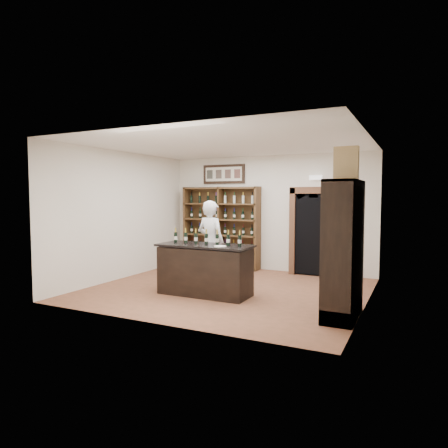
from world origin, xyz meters
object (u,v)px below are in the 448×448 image
at_px(wine_shelf, 222,227).
at_px(shopkeeper, 211,243).
at_px(counter_bottle_0, 176,237).
at_px(side_cabinet, 345,271).
at_px(wine_crate, 346,163).
at_px(tasting_counter, 205,270).

xyz_separation_m(wine_shelf, shopkeeper, (0.79, -2.10, -0.17)).
height_order(counter_bottle_0, shopkeeper, shopkeeper).
relative_size(side_cabinet, wine_crate, 4.14).
xyz_separation_m(wine_shelf, tasting_counter, (1.10, -2.93, -0.61)).
relative_size(tasting_counter, shopkeeper, 1.02).
relative_size(wine_shelf, side_cabinet, 1.00).
height_order(side_cabinet, shopkeeper, side_cabinet).
distance_m(wine_shelf, counter_bottle_0, 2.89).
bearing_deg(wine_crate, wine_shelf, 140.07).
relative_size(tasting_counter, wine_crate, 3.54).
bearing_deg(shopkeeper, tasting_counter, 121.04).
height_order(wine_shelf, counter_bottle_0, wine_shelf).
bearing_deg(side_cabinet, wine_shelf, 139.79).
bearing_deg(side_cabinet, shopkeeper, 159.46).
relative_size(counter_bottle_0, shopkeeper, 0.16).
relative_size(tasting_counter, counter_bottle_0, 6.27).
height_order(shopkeeper, wine_crate, wine_crate).
distance_m(wine_shelf, tasting_counter, 3.19).
bearing_deg(shopkeeper, counter_bottle_0, 72.80).
distance_m(tasting_counter, shopkeeper, 0.99).
height_order(counter_bottle_0, wine_crate, wine_crate).
xyz_separation_m(tasting_counter, side_cabinet, (2.72, -0.30, 0.26)).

